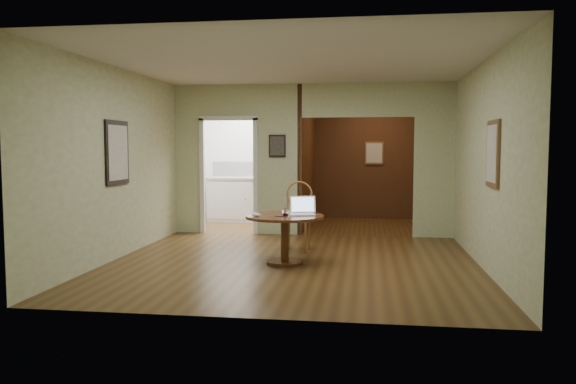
# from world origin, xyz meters

# --- Properties ---
(floor) EXTENTS (5.00, 5.00, 0.00)m
(floor) POSITION_xyz_m (0.00, 0.00, 0.00)
(floor) COLOR #482D14
(floor) RESTS_ON ground
(room_shell) EXTENTS (5.20, 7.50, 5.00)m
(room_shell) POSITION_xyz_m (-0.47, 3.10, 1.29)
(room_shell) COLOR silver
(room_shell) RESTS_ON ground
(dining_table) EXTENTS (1.06, 1.06, 0.66)m
(dining_table) POSITION_xyz_m (-0.10, -0.05, 0.49)
(dining_table) COLOR #5B2B16
(dining_table) RESTS_ON ground
(chair) EXTENTS (0.48, 0.48, 1.06)m
(chair) POSITION_xyz_m (-0.03, 0.93, 0.59)
(chair) COLOR olive
(chair) RESTS_ON ground
(open_laptop) EXTENTS (0.40, 0.39, 0.25)m
(open_laptop) POSITION_xyz_m (0.13, 0.06, 0.73)
(open_laptop) COLOR white
(open_laptop) RESTS_ON dining_table
(closed_laptop) EXTENTS (0.35, 0.23, 0.03)m
(closed_laptop) POSITION_xyz_m (0.00, 0.10, 0.68)
(closed_laptop) COLOR #B2B2B7
(closed_laptop) RESTS_ON dining_table
(mouse) EXTENTS (0.12, 0.07, 0.05)m
(mouse) POSITION_xyz_m (-0.44, -0.27, 0.69)
(mouse) COLOR white
(mouse) RESTS_ON dining_table
(wine_glass) EXTENTS (0.10, 0.10, 0.11)m
(wine_glass) POSITION_xyz_m (-0.07, -0.15, 0.72)
(wine_glass) COLOR white
(wine_glass) RESTS_ON dining_table
(pen) EXTENTS (0.15, 0.05, 0.01)m
(pen) POSITION_xyz_m (-0.14, -0.19, 0.67)
(pen) COLOR #0C1459
(pen) RESTS_ON dining_table
(kitchen_cabinet) EXTENTS (2.06, 0.60, 0.94)m
(kitchen_cabinet) POSITION_xyz_m (-1.35, 4.20, 0.47)
(kitchen_cabinet) COLOR white
(kitchen_cabinet) RESTS_ON ground
(grocery_bag) EXTENTS (0.33, 0.30, 0.29)m
(grocery_bag) POSITION_xyz_m (-0.55, 4.20, 1.09)
(grocery_bag) COLOR tan
(grocery_bag) RESTS_ON kitchen_cabinet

